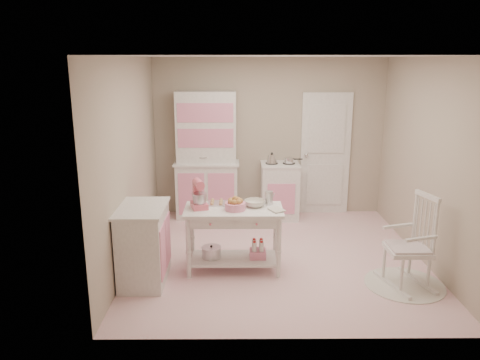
# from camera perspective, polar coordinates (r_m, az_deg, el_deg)

# --- Properties ---
(room_shell) EXTENTS (3.84, 3.84, 2.62)m
(room_shell) POSITION_cam_1_polar(r_m,az_deg,el_deg) (5.90, 4.83, 5.53)
(room_shell) COLOR pink
(room_shell) RESTS_ON ground
(door) EXTENTS (0.82, 0.05, 2.04)m
(door) POSITION_cam_1_polar(r_m,az_deg,el_deg) (7.97, 10.36, 3.13)
(door) COLOR white
(door) RESTS_ON ground
(hutch) EXTENTS (1.06, 0.50, 2.08)m
(hutch) POSITION_cam_1_polar(r_m,az_deg,el_deg) (7.63, -4.10, 2.99)
(hutch) COLOR white
(hutch) RESTS_ON ground
(stove) EXTENTS (0.62, 0.57, 0.92)m
(stove) POSITION_cam_1_polar(r_m,az_deg,el_deg) (7.74, 4.86, -1.29)
(stove) COLOR white
(stove) RESTS_ON ground
(base_cabinet) EXTENTS (0.54, 0.84, 0.92)m
(base_cabinet) POSITION_cam_1_polar(r_m,az_deg,el_deg) (5.65, -11.66, -7.69)
(base_cabinet) COLOR white
(base_cabinet) RESTS_ON ground
(lace_rug) EXTENTS (0.92, 0.92, 0.01)m
(lace_rug) POSITION_cam_1_polar(r_m,az_deg,el_deg) (5.94, 19.39, -11.91)
(lace_rug) COLOR white
(lace_rug) RESTS_ON ground
(rocking_chair) EXTENTS (0.67, 0.83, 1.10)m
(rocking_chair) POSITION_cam_1_polar(r_m,az_deg,el_deg) (5.72, 19.85, -7.02)
(rocking_chair) COLOR white
(rocking_chair) RESTS_ON ground
(work_table) EXTENTS (1.20, 0.60, 0.80)m
(work_table) POSITION_cam_1_polar(r_m,az_deg,el_deg) (5.85, -0.77, -7.22)
(work_table) COLOR white
(work_table) RESTS_ON ground
(stand_mixer) EXTENTS (0.27, 0.33, 0.34)m
(stand_mixer) POSITION_cam_1_polar(r_m,az_deg,el_deg) (5.70, -5.02, -1.80)
(stand_mixer) COLOR #ED647B
(stand_mixer) RESTS_ON work_table
(cookie_tray) EXTENTS (0.34, 0.24, 0.02)m
(cookie_tray) POSITION_cam_1_polar(r_m,az_deg,el_deg) (5.88, -2.24, -2.87)
(cookie_tray) COLOR silver
(cookie_tray) RESTS_ON work_table
(bread_basket) EXTENTS (0.25, 0.25, 0.09)m
(bread_basket) POSITION_cam_1_polar(r_m,az_deg,el_deg) (5.65, -0.59, -3.21)
(bread_basket) COLOR pink
(bread_basket) RESTS_ON work_table
(mixing_bowl) EXTENTS (0.26, 0.26, 0.08)m
(mixing_bowl) POSITION_cam_1_polar(r_m,az_deg,el_deg) (5.78, 1.80, -2.86)
(mixing_bowl) COLOR silver
(mixing_bowl) RESTS_ON work_table
(metal_pitcher) EXTENTS (0.10, 0.10, 0.17)m
(metal_pitcher) POSITION_cam_1_polar(r_m,az_deg,el_deg) (5.85, 3.54, -2.19)
(metal_pitcher) COLOR silver
(metal_pitcher) RESTS_ON work_table
(recipe_book) EXTENTS (0.22, 0.25, 0.02)m
(recipe_book) POSITION_cam_1_polar(r_m,az_deg,el_deg) (5.61, 3.82, -3.76)
(recipe_book) COLOR silver
(recipe_book) RESTS_ON work_table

